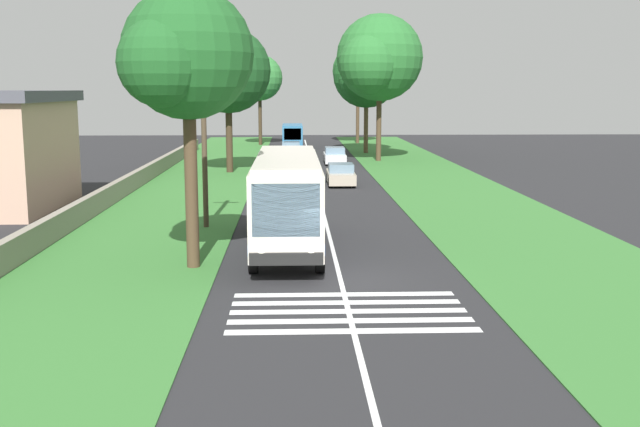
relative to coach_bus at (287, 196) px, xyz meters
The scene contains 19 objects.
ground 5.62m from the coach_bus, 159.72° to the right, with size 160.00×160.00×0.00m, color #262628.
grass_verge_left 12.17m from the coach_bus, 32.29° to the left, with size 120.00×8.00×0.04m, color #387533.
grass_verge_right 14.39m from the coach_bus, 44.63° to the right, with size 120.00×8.00×0.04m, color #387533.
centre_line 10.51m from the coach_bus, 10.08° to the right, with size 110.00×0.16×0.01m, color silver.
coach_bus is the anchor object (origin of this frame).
zebra_crossing 9.05m from the coach_bus, 168.19° to the right, with size 4.05×6.80×0.01m.
trailing_car_0 20.63m from the coach_bus, ahead, with size 4.30×1.78×1.43m.
trailing_car_1 27.81m from the coach_bus, ahead, with size 4.30×1.78×1.43m.
trailing_car_2 34.72m from the coach_bus, ahead, with size 4.30×1.78×1.43m.
trailing_car_3 41.31m from the coach_bus, ahead, with size 4.30×1.78×1.43m.
trailing_minibus_0 51.61m from the coach_bus, ahead, with size 6.00×2.14×2.53m.
roadside_tree_left_0 29.17m from the coach_bus, ahead, with size 7.79×6.37×10.80m.
roadside_tree_left_1 56.99m from the coach_bus, ahead, with size 6.18×5.09×10.01m.
roadside_tree_left_2 6.89m from the coach_bus, 130.61° to the left, with size 5.59×4.52×9.72m.
roadside_tree_right_0 59.70m from the coach_bus, ahead, with size 6.99×5.87×11.23m.
roadside_tree_right_1 38.20m from the coach_bus, 11.62° to the right, with size 9.13×7.46×12.65m.
roadside_tree_right_2 46.28m from the coach_bus, ahead, with size 7.62×6.53×10.92m.
utility_pole 6.40m from the coach_bus, 37.73° to the left, with size 0.24×1.40×7.55m.
roadside_wall 18.09m from the coach_bus, 32.93° to the left, with size 70.00×0.40×1.07m, color gray.
Camera 1 is at (-24.67, 1.59, 6.31)m, focal length 42.56 mm.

